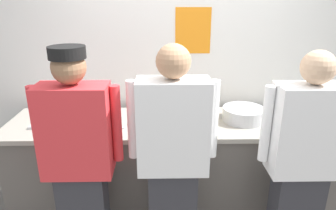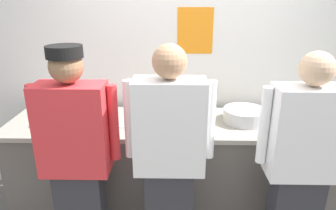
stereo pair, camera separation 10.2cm
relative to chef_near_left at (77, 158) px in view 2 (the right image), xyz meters
The scene contains 14 objects.
wall_back 1.42m from the chef_near_left, 56.42° to the left, with size 4.86×0.11×2.62m.
prep_counter 1.08m from the chef_near_left, 40.04° to the left, with size 3.10×0.74×0.94m.
chef_near_left is the anchor object (origin of this frame).
chef_center 0.66m from the chef_near_left, ahead, with size 0.63×0.24×1.73m.
chef_far_right 1.58m from the chef_near_left, ahead, with size 0.62×0.24×1.69m.
plate_stack_front 0.74m from the chef_near_left, 52.01° to the left, with size 0.24×0.24×0.07m.
mixing_bowl_steel 1.47m from the chef_near_left, 26.13° to the left, with size 0.38×0.38×0.12m, color #B7BABF.
sheet_tray 0.68m from the chef_near_left, 115.47° to the left, with size 0.51×0.30×0.02m, color #B7BABF.
squeeze_bottle_primary 0.98m from the chef_near_left, 52.34° to the left, with size 0.06×0.06×0.21m.
squeeze_bottle_secondary 1.17m from the chef_near_left, 31.25° to the left, with size 0.05×0.05×0.21m.
ramekin_yellow_sauce 2.03m from the chef_near_left, 18.97° to the left, with size 0.11×0.11×0.04m.
ramekin_red_sauce 0.99m from the chef_near_left, 44.59° to the left, with size 0.09×0.09×0.04m.
ramekin_orange_sauce 2.14m from the chef_near_left, 21.40° to the left, with size 0.11×0.11×0.05m.
chefs_knife 0.51m from the chef_near_left, 78.14° to the left, with size 0.28×0.03×0.02m.
Camera 2 is at (-0.06, -2.14, 2.01)m, focal length 32.67 mm.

